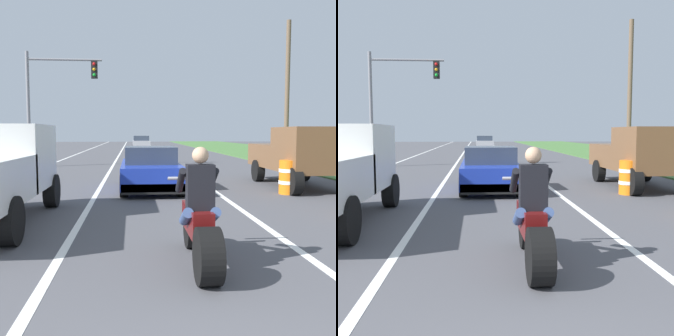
% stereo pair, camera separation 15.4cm
% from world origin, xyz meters
% --- Properties ---
extents(lane_stripe_left_solid, '(0.14, 120.00, 0.01)m').
position_xyz_m(lane_stripe_left_solid, '(-5.40, 20.00, 0.00)').
color(lane_stripe_left_solid, white).
rests_on(lane_stripe_left_solid, ground).
extents(lane_stripe_right_solid, '(0.14, 120.00, 0.01)m').
position_xyz_m(lane_stripe_right_solid, '(1.80, 20.00, 0.00)').
color(lane_stripe_right_solid, white).
rests_on(lane_stripe_right_solid, ground).
extents(lane_stripe_centre_dashed, '(0.14, 120.00, 0.01)m').
position_xyz_m(lane_stripe_centre_dashed, '(-1.80, 20.00, 0.00)').
color(lane_stripe_centre_dashed, white).
rests_on(lane_stripe_centre_dashed, ground).
extents(motorcycle_with_rider, '(0.70, 2.21, 1.62)m').
position_xyz_m(motorcycle_with_rider, '(0.15, 3.67, 0.59)').
color(motorcycle_with_rider, black).
rests_on(motorcycle_with_rider, ground).
extents(sports_car_blue, '(1.84, 4.30, 1.37)m').
position_xyz_m(sports_car_blue, '(-0.17, 11.20, 0.63)').
color(sports_car_blue, '#1E38B2').
rests_on(sports_car_blue, ground).
extents(pickup_truck_right_shoulder_brown, '(2.02, 4.80, 1.98)m').
position_xyz_m(pickup_truck_right_shoulder_brown, '(4.79, 11.32, 1.11)').
color(pickup_truck_right_shoulder_brown, brown).
rests_on(pickup_truck_right_shoulder_brown, ground).
extents(traffic_light_mast_near, '(3.93, 0.34, 6.00)m').
position_xyz_m(traffic_light_mast_near, '(-4.95, 20.08, 3.95)').
color(traffic_light_mast_near, gray).
rests_on(traffic_light_mast_near, ground).
extents(utility_pole_roadside, '(0.24, 0.24, 7.72)m').
position_xyz_m(utility_pole_roadside, '(7.54, 19.44, 3.86)').
color(utility_pole_roadside, brown).
rests_on(utility_pole_roadside, ground).
extents(construction_barrel_mid, '(0.58, 0.58, 1.00)m').
position_xyz_m(construction_barrel_mid, '(3.85, 9.84, 0.50)').
color(construction_barrel_mid, orange).
rests_on(construction_barrel_mid, ground).
extents(distant_car_far_ahead, '(1.80, 4.00, 1.50)m').
position_xyz_m(distant_car_far_ahead, '(0.19, 39.81, 0.77)').
color(distant_car_far_ahead, '#B2B2B7').
rests_on(distant_car_far_ahead, ground).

